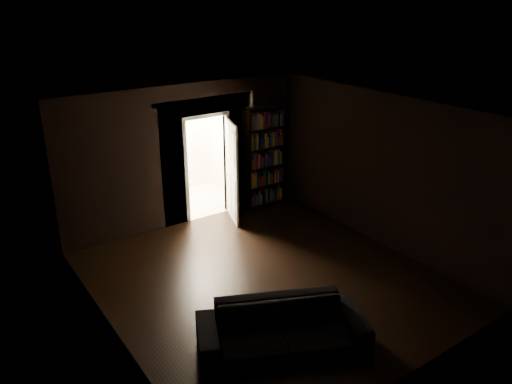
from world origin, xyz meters
The scene contains 9 objects.
ground centered at (0.00, 0.00, 0.00)m, with size 5.50×5.50×0.00m, color black.
room_walls centered at (-0.01, 1.07, 1.68)m, with size 5.02×5.61×2.84m.
kitchen_alcove centered at (0.50, 3.87, 1.21)m, with size 2.20×1.80×2.60m.
sofa centered at (-0.83, -1.48, 0.42)m, with size 2.20×0.95×0.84m, color black.
bookshelf centered at (1.79, 2.59, 1.10)m, with size 0.90×0.32×2.20m, color black.
refrigerator centered at (0.00, 4.11, 0.82)m, with size 0.74×0.68×1.65m, color silver.
door centered at (0.83, 2.33, 1.02)m, with size 0.85×0.05×2.05m, color white.
figurine centered at (1.54, 2.66, 2.37)m, with size 0.11×0.11×0.33m, color silver.
bottles centered at (-0.06, 4.01, 1.77)m, with size 0.58×0.07×0.24m, color black.
Camera 1 is at (-4.15, -5.67, 4.38)m, focal length 35.00 mm.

